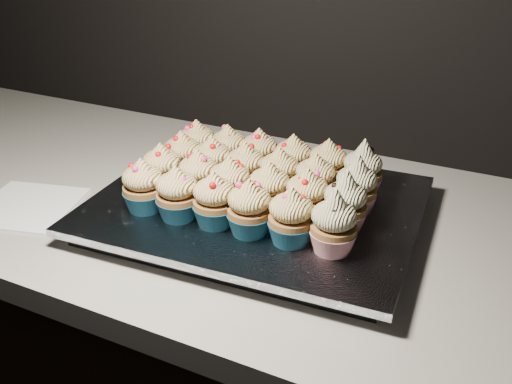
{
  "coord_description": "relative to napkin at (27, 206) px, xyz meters",
  "views": [
    {
      "loc": [
        0.37,
        0.97,
        1.36
      ],
      "look_at": [
        0.03,
        1.67,
        0.95
      ],
      "focal_mm": 40.0,
      "sensor_mm": 36.0,
      "label": 1
    }
  ],
  "objects": [
    {
      "name": "worktop",
      "position": [
        0.32,
        0.16,
        -0.02
      ],
      "size": [
        2.44,
        0.64,
        0.04
      ],
      "primitive_type": "cube",
      "color": "beige",
      "rests_on": "cabinet"
    },
    {
      "name": "napkin",
      "position": [
        0.0,
        0.0,
        0.0
      ],
      "size": [
        0.19,
        0.19,
        0.0
      ],
      "primitive_type": "cube",
      "rotation": [
        0.0,
        0.0,
        0.25
      ],
      "color": "white",
      "rests_on": "worktop"
    },
    {
      "name": "baking_tray",
      "position": [
        0.36,
        0.13,
        0.01
      ],
      "size": [
        0.47,
        0.37,
        0.02
      ],
      "primitive_type": "cube",
      "rotation": [
        0.0,
        0.0,
        0.06
      ],
      "color": "black",
      "rests_on": "worktop"
    },
    {
      "name": "foil_lining",
      "position": [
        0.36,
        0.13,
        0.03
      ],
      "size": [
        0.51,
        0.41,
        0.01
      ],
      "primitive_type": "cube",
      "rotation": [
        0.0,
        0.0,
        0.06
      ],
      "color": "silver",
      "rests_on": "baking_tray"
    },
    {
      "name": "cupcake_0",
      "position": [
        0.22,
        0.03,
        0.07
      ],
      "size": [
        0.06,
        0.06,
        0.08
      ],
      "color": "#16516A",
      "rests_on": "foil_lining"
    },
    {
      "name": "cupcake_1",
      "position": [
        0.28,
        0.03,
        0.07
      ],
      "size": [
        0.06,
        0.06,
        0.08
      ],
      "color": "#16516A",
      "rests_on": "foil_lining"
    },
    {
      "name": "cupcake_2",
      "position": [
        0.33,
        0.04,
        0.07
      ],
      "size": [
        0.06,
        0.06,
        0.08
      ],
      "color": "#16516A",
      "rests_on": "foil_lining"
    },
    {
      "name": "cupcake_3",
      "position": [
        0.39,
        0.04,
        0.07
      ],
      "size": [
        0.06,
        0.06,
        0.08
      ],
      "color": "#16516A",
      "rests_on": "foil_lining"
    },
    {
      "name": "cupcake_4",
      "position": [
        0.45,
        0.04,
        0.07
      ],
      "size": [
        0.06,
        0.06,
        0.08
      ],
      "color": "#16516A",
      "rests_on": "foil_lining"
    },
    {
      "name": "cupcake_5",
      "position": [
        0.51,
        0.05,
        0.07
      ],
      "size": [
        0.06,
        0.06,
        0.1
      ],
      "color": "maroon",
      "rests_on": "foil_lining"
    },
    {
      "name": "cupcake_6",
      "position": [
        0.21,
        0.09,
        0.07
      ],
      "size": [
        0.06,
        0.06,
        0.08
      ],
      "color": "#16516A",
      "rests_on": "foil_lining"
    },
    {
      "name": "cupcake_7",
      "position": [
        0.27,
        0.09,
        0.07
      ],
      "size": [
        0.06,
        0.06,
        0.08
      ],
      "color": "#16516A",
      "rests_on": "foil_lining"
    },
    {
      "name": "cupcake_8",
      "position": [
        0.33,
        0.09,
        0.07
      ],
      "size": [
        0.06,
        0.06,
        0.08
      ],
      "color": "#16516A",
      "rests_on": "foil_lining"
    },
    {
      "name": "cupcake_9",
      "position": [
        0.39,
        0.1,
        0.07
      ],
      "size": [
        0.06,
        0.06,
        0.08
      ],
      "color": "#16516A",
      "rests_on": "foil_lining"
    },
    {
      "name": "cupcake_10",
      "position": [
        0.45,
        0.1,
        0.07
      ],
      "size": [
        0.06,
        0.06,
        0.08
      ],
      "color": "#16516A",
      "rests_on": "foil_lining"
    },
    {
      "name": "cupcake_11",
      "position": [
        0.5,
        0.11,
        0.07
      ],
      "size": [
        0.06,
        0.06,
        0.1
      ],
      "color": "maroon",
      "rests_on": "foil_lining"
    },
    {
      "name": "cupcake_12",
      "position": [
        0.21,
        0.15,
        0.07
      ],
      "size": [
        0.06,
        0.06,
        0.08
      ],
      "color": "#16516A",
      "rests_on": "foil_lining"
    },
    {
      "name": "cupcake_13",
      "position": [
        0.27,
        0.15,
        0.07
      ],
      "size": [
        0.06,
        0.06,
        0.08
      ],
      "color": "#16516A",
      "rests_on": "foil_lining"
    },
    {
      "name": "cupcake_14",
      "position": [
        0.33,
        0.15,
        0.07
      ],
      "size": [
        0.06,
        0.06,
        0.08
      ],
      "color": "#16516A",
      "rests_on": "foil_lining"
    },
    {
      "name": "cupcake_15",
      "position": [
        0.38,
        0.16,
        0.07
      ],
      "size": [
        0.06,
        0.06,
        0.08
      ],
      "color": "#16516A",
      "rests_on": "foil_lining"
    },
    {
      "name": "cupcake_16",
      "position": [
        0.44,
        0.16,
        0.07
      ],
      "size": [
        0.06,
        0.06,
        0.08
      ],
      "color": "#16516A",
      "rests_on": "foil_lining"
    },
    {
      "name": "cupcake_17",
      "position": [
        0.5,
        0.16,
        0.07
      ],
      "size": [
        0.06,
        0.06,
        0.1
      ],
      "color": "maroon",
      "rests_on": "foil_lining"
    },
    {
      "name": "cupcake_18",
      "position": [
        0.21,
        0.2,
        0.07
      ],
      "size": [
        0.06,
        0.06,
        0.08
      ],
      "color": "#16516A",
      "rests_on": "foil_lining"
    },
    {
      "name": "cupcake_19",
      "position": [
        0.27,
        0.21,
        0.07
      ],
      "size": [
        0.06,
        0.06,
        0.08
      ],
      "color": "#16516A",
      "rests_on": "foil_lining"
    },
    {
      "name": "cupcake_20",
      "position": [
        0.32,
        0.21,
        0.07
      ],
      "size": [
        0.06,
        0.06,
        0.08
      ],
      "color": "#16516A",
      "rests_on": "foil_lining"
    },
    {
      "name": "cupcake_21",
      "position": [
        0.38,
        0.21,
        0.07
      ],
      "size": [
        0.06,
        0.06,
        0.08
      ],
      "color": "#16516A",
      "rests_on": "foil_lining"
    },
    {
      "name": "cupcake_22",
      "position": [
        0.44,
        0.22,
        0.07
      ],
      "size": [
        0.06,
        0.06,
        0.08
      ],
      "color": "#16516A",
      "rests_on": "foil_lining"
    },
    {
      "name": "cupcake_23",
      "position": [
        0.5,
        0.22,
        0.07
      ],
      "size": [
        0.06,
        0.06,
        0.1
      ],
      "color": "maroon",
      "rests_on": "foil_lining"
    }
  ]
}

